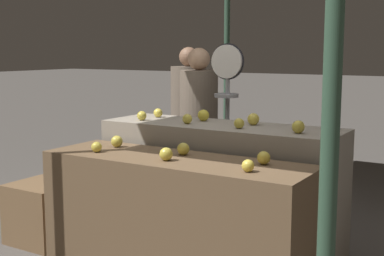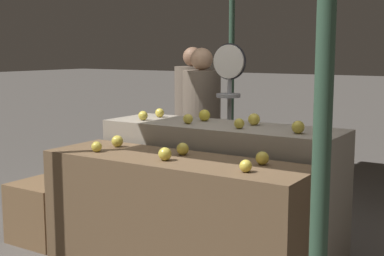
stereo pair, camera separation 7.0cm
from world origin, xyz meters
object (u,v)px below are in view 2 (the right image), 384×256
Objects in this scene: produce_scale at (229,95)px; wooden_crate_side at (47,211)px; person_vendor_at_scale at (202,120)px; person_customer_left at (193,110)px.

produce_scale reaches higher than wooden_crate_side.
person_vendor_at_scale is at bearing 63.18° from wooden_crate_side.
person_vendor_at_scale is 1.59m from wooden_crate_side.
produce_scale reaches higher than person_customer_left.
person_customer_left reaches higher than wooden_crate_side.
person_vendor_at_scale is 0.99× the size of person_customer_left.
person_customer_left is at bearing 136.04° from produce_scale.
produce_scale is 1.75m from wooden_crate_side.
wooden_crate_side is (-1.09, -1.02, -0.91)m from produce_scale.
wooden_crate_side is at bearing 51.54° from person_vendor_at_scale.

